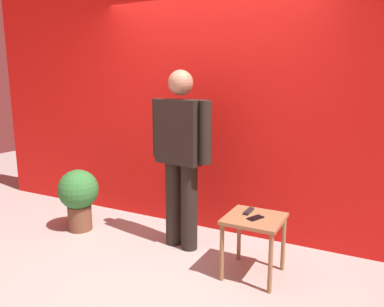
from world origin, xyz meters
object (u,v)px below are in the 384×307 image
(cell_phone, at_px, (255,218))
(potted_plant, at_px, (79,195))
(tv_remote, at_px, (249,211))
(side_table, at_px, (254,227))
(standing_person, at_px, (181,151))

(cell_phone, distance_m, potted_plant, 2.05)
(tv_remote, height_order, potted_plant, potted_plant)
(potted_plant, bearing_deg, tv_remote, 0.73)
(tv_remote, bearing_deg, side_table, -45.89)
(standing_person, height_order, cell_phone, standing_person)
(tv_remote, xyz_separation_m, potted_plant, (-1.95, -0.02, -0.13))
(tv_remote, bearing_deg, standing_person, 170.25)
(side_table, bearing_deg, standing_person, 165.14)
(standing_person, relative_size, potted_plant, 2.54)
(side_table, xyz_separation_m, tv_remote, (-0.08, 0.09, 0.10))
(standing_person, xyz_separation_m, cell_phone, (0.84, -0.25, -0.45))
(cell_phone, bearing_deg, standing_person, -171.71)
(side_table, distance_m, cell_phone, 0.10)
(side_table, relative_size, tv_remote, 3.09)
(tv_remote, relative_size, potted_plant, 0.25)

